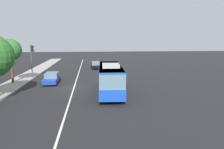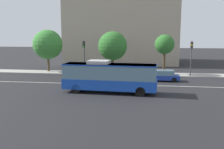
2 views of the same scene
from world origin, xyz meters
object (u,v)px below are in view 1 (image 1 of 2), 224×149
sedan_black (96,65)px  sedan_blue (52,78)px  traffic_light_mid_block (32,56)px  transit_bus (110,77)px  street_tree_kerbside_left (10,50)px

sedan_black → sedan_blue: bearing=152.8°
sedan_blue → sedan_black: (14.30, -6.57, 0.00)m
sedan_blue → traffic_light_mid_block: size_ratio=0.87×
transit_bus → traffic_light_mid_block: bearing=51.1°
transit_bus → sedan_black: (20.35, 1.03, -1.09)m
sedan_black → traffic_light_mid_block: (-10.17, 10.13, 2.84)m
transit_bus → sedan_blue: transit_bus is taller
sedan_black → street_tree_kerbside_left: bearing=136.7°
transit_bus → sedan_black: 20.41m
sedan_blue → traffic_light_mid_block: 6.14m
transit_bus → street_tree_kerbside_left: street_tree_kerbside_left is taller
sedan_blue → traffic_light_mid_block: bearing=-139.9°
transit_bus → traffic_light_mid_block: size_ratio=1.95×
sedan_blue → street_tree_kerbside_left: street_tree_kerbside_left is taller
transit_bus → sedan_blue: bearing=54.9°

